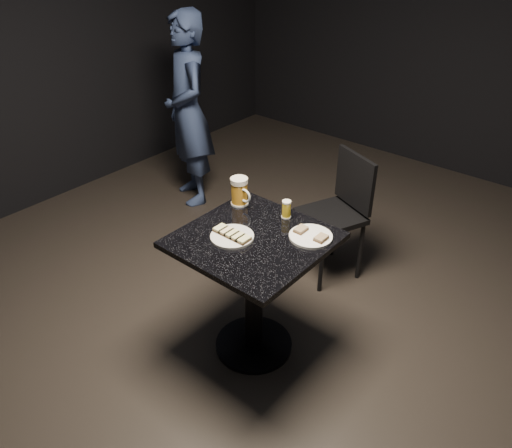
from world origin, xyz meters
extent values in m
plane|color=black|center=(0.00, 0.00, 0.00)|extent=(6.00, 6.00, 0.00)
plane|color=black|center=(0.00, 3.00, 1.50)|extent=(5.00, 0.00, 5.00)
cylinder|color=silver|center=(-0.08, -0.07, 0.76)|extent=(0.22, 0.22, 0.01)
cylinder|color=white|center=(0.22, 0.18, 0.76)|extent=(0.22, 0.22, 0.01)
imported|color=navy|center=(-1.55, 1.03, 0.77)|extent=(0.67, 0.59, 1.55)
cylinder|color=black|center=(0.00, 0.00, 0.01)|extent=(0.44, 0.44, 0.03)
cylinder|color=black|center=(0.00, 0.00, 0.37)|extent=(0.10, 0.10, 0.69)
cube|color=black|center=(0.00, 0.00, 0.73)|extent=(0.70, 0.70, 0.03)
cylinder|color=silver|center=(-0.28, 0.21, 0.76)|extent=(0.10, 0.10, 0.01)
cylinder|color=orange|center=(-0.28, 0.21, 0.82)|extent=(0.09, 0.09, 0.12)
cylinder|color=silver|center=(-0.28, 0.21, 0.89)|extent=(0.10, 0.10, 0.03)
torus|color=white|center=(-0.23, 0.20, 0.82)|extent=(0.08, 0.01, 0.08)
cylinder|color=silver|center=(0.01, 0.26, 0.75)|extent=(0.05, 0.05, 0.01)
cylinder|color=yellow|center=(0.01, 0.26, 0.80)|extent=(0.05, 0.05, 0.08)
cylinder|color=white|center=(0.01, 0.26, 0.84)|extent=(0.05, 0.05, 0.01)
cube|color=black|center=(-0.07, 0.86, 0.45)|extent=(0.47, 0.47, 0.04)
cylinder|color=black|center=(-0.27, 0.78, 0.21)|extent=(0.03, 0.03, 0.43)
cylinder|color=black|center=(0.01, 0.66, 0.21)|extent=(0.03, 0.03, 0.43)
cylinder|color=black|center=(-0.15, 1.06, 0.21)|extent=(0.03, 0.03, 0.43)
cylinder|color=black|center=(0.13, 0.94, 0.21)|extent=(0.03, 0.03, 0.43)
cube|color=black|center=(0.00, 1.01, 0.67)|extent=(0.34, 0.17, 0.36)
cube|color=#4C3521|center=(-0.16, -0.07, 0.77)|extent=(0.05, 0.07, 0.01)
cube|color=#D1D184|center=(-0.16, -0.07, 0.78)|extent=(0.05, 0.07, 0.01)
cube|color=#4C3521|center=(-0.12, -0.07, 0.77)|extent=(0.05, 0.07, 0.01)
cube|color=beige|center=(-0.12, -0.07, 0.78)|extent=(0.05, 0.07, 0.01)
cube|color=#4C3521|center=(-0.08, -0.07, 0.77)|extent=(0.05, 0.07, 0.01)
cube|color=#D1D184|center=(-0.08, -0.07, 0.78)|extent=(0.05, 0.07, 0.01)
cube|color=#4C3521|center=(-0.04, -0.07, 0.77)|extent=(0.05, 0.07, 0.01)
cube|color=#D1D184|center=(-0.04, -0.07, 0.78)|extent=(0.05, 0.07, 0.01)
cube|color=#4C3521|center=(0.00, -0.07, 0.77)|extent=(0.05, 0.07, 0.01)
cube|color=#D1D184|center=(0.00, -0.07, 0.78)|extent=(0.05, 0.07, 0.01)
cube|color=#4C3521|center=(0.16, 0.18, 0.77)|extent=(0.05, 0.07, 0.01)
cube|color=#8C7251|center=(0.16, 0.18, 0.78)|extent=(0.05, 0.07, 0.01)
cube|color=#4C3521|center=(0.28, 0.18, 0.77)|extent=(0.05, 0.07, 0.01)
cube|color=#8C7251|center=(0.28, 0.18, 0.78)|extent=(0.05, 0.07, 0.01)
camera|label=1|loc=(1.34, -1.58, 2.13)|focal=35.00mm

